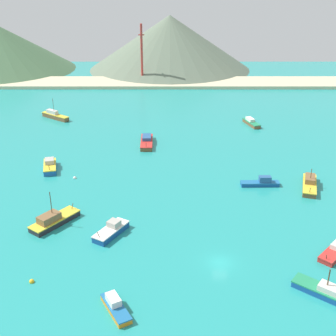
{
  "coord_description": "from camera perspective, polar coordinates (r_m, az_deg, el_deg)",
  "views": [
    {
      "loc": [
        -8.79,
        -61.52,
        45.68
      ],
      "look_at": [
        -8.8,
        37.01,
        0.59
      ],
      "focal_mm": 47.75,
      "sensor_mm": 36.0,
      "label": 1
    }
  ],
  "objects": [
    {
      "name": "ground",
      "position": [
        102.78,
        4.91,
        -2.05
      ],
      "size": [
        260.0,
        280.0,
        0.5
      ],
      "color": "teal"
    },
    {
      "name": "fishing_boat_0",
      "position": [
        83.46,
        20.65,
        -9.86
      ],
      "size": [
        7.57,
        7.77,
        5.13
      ],
      "color": "red",
      "rests_on": "ground"
    },
    {
      "name": "fishing_boat_1",
      "position": [
        124.36,
        -2.73,
        3.4
      ],
      "size": [
        3.39,
        10.89,
        2.38
      ],
      "color": "brown",
      "rests_on": "ground"
    },
    {
      "name": "fishing_boat_2",
      "position": [
        142.04,
        10.58,
        5.73
      ],
      "size": [
        4.62,
        8.45,
        1.99
      ],
      "color": "brown",
      "rests_on": "ground"
    },
    {
      "name": "fishing_boat_3",
      "position": [
        103.01,
        11.81,
        -1.83
      ],
      "size": [
        8.74,
        2.12,
        2.28
      ],
      "color": "#14478C",
      "rests_on": "ground"
    },
    {
      "name": "fishing_boat_5",
      "position": [
        88.95,
        -14.41,
        -6.46
      ],
      "size": [
        8.79,
        10.2,
        7.09
      ],
      "color": "#232328",
      "rests_on": "ground"
    },
    {
      "name": "fishing_boat_6",
      "position": [
        83.99,
        -7.23,
        -7.91
      ],
      "size": [
        6.49,
        8.3,
        2.65
      ],
      "color": "#14478C",
      "rests_on": "ground"
    },
    {
      "name": "fishing_boat_7",
      "position": [
        150.04,
        -14.24,
        6.5
      ],
      "size": [
        10.05,
        8.16,
        6.67
      ],
      "color": "brown",
      "rests_on": "ground"
    },
    {
      "name": "fishing_boat_8",
      "position": [
        73.73,
        19.44,
        -14.61
      ],
      "size": [
        9.08,
        8.01,
        4.88
      ],
      "color": "#14478C",
      "rests_on": "ground"
    },
    {
      "name": "fishing_boat_10",
      "position": [
        67.82,
        -6.73,
        -17.13
      ],
      "size": [
        5.24,
        7.14,
        2.03
      ],
      "color": "orange",
      "rests_on": "ground"
    },
    {
      "name": "fishing_boat_12",
      "position": [
        104.76,
        17.63,
        -1.98
      ],
      "size": [
        5.67,
        10.66,
        4.55
      ],
      "color": "brown",
      "rests_on": "ground"
    },
    {
      "name": "fishing_boat_13",
      "position": [
        112.48,
        -14.84,
        0.25
      ],
      "size": [
        4.63,
        8.4,
        2.81
      ],
      "color": "#1E5BA8",
      "rests_on": "ground"
    },
    {
      "name": "buoy_0",
      "position": [
        75.68,
        -17.0,
        -13.69
      ],
      "size": [
        0.79,
        0.79,
        0.79
      ],
      "color": "gold",
      "rests_on": "ground"
    },
    {
      "name": "buoy_1",
      "position": [
        106.7,
        -11.81,
        -1.24
      ],
      "size": [
        0.74,
        0.74,
        0.74
      ],
      "color": "silver",
      "rests_on": "ground"
    },
    {
      "name": "beach_strip",
      "position": [
        190.07,
        2.7,
        10.84
      ],
      "size": [
        247.0,
        17.65,
        1.2
      ],
      "primitive_type": "cube",
      "color": "beige",
      "rests_on": "ground"
    },
    {
      "name": "hill_central",
      "position": [
        217.22,
        0.22,
        15.74
      ],
      "size": [
        75.92,
        75.92,
        24.53
      ],
      "color": "#60705B",
      "rests_on": "ground"
    },
    {
      "name": "radio_tower",
      "position": [
        188.01,
        -3.37,
        14.34
      ],
      "size": [
        2.42,
        1.94,
        24.25
      ],
      "color": "#B7332D",
      "rests_on": "ground"
    }
  ]
}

